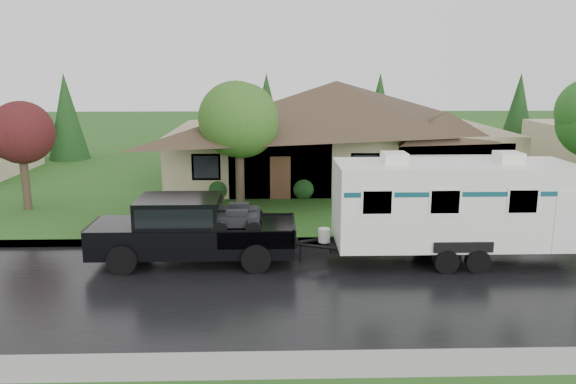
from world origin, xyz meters
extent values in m
plane|color=#275319|center=(0.00, 0.00, 0.00)|extent=(140.00, 140.00, 0.00)
cube|color=black|center=(0.00, -2.00, 0.01)|extent=(140.00, 8.00, 0.01)
cube|color=gray|center=(0.00, 2.25, 0.07)|extent=(140.00, 0.50, 0.15)
cube|color=#275319|center=(0.00, 15.00, 0.07)|extent=(140.00, 26.00, 0.15)
cube|color=#9A8D68|center=(2.00, 14.00, 1.65)|extent=(18.00, 10.00, 3.00)
pyramid|color=#3A2B1F|center=(2.00, 14.00, 5.75)|extent=(19.44, 10.80, 2.60)
cube|color=#9A8D68|center=(7.40, 11.00, 1.50)|extent=(5.76, 4.00, 2.70)
cylinder|color=#382B1E|center=(-3.10, 7.12, 1.41)|extent=(0.40, 0.40, 2.51)
sphere|color=#3B6F24|center=(-3.10, 7.12, 4.16)|extent=(3.47, 3.47, 3.47)
cylinder|color=#382B1E|center=(-12.77, 7.24, 1.21)|extent=(0.36, 0.36, 2.13)
sphere|color=#4D1819|center=(-12.77, 7.24, 3.54)|extent=(2.94, 2.94, 2.94)
sphere|color=#143814|center=(-4.30, 9.30, 0.65)|extent=(1.00, 1.00, 1.00)
sphere|color=#143814|center=(-0.10, 9.30, 0.65)|extent=(1.00, 1.00, 1.00)
sphere|color=#143814|center=(4.10, 9.30, 0.65)|extent=(1.00, 1.00, 1.00)
sphere|color=#143814|center=(8.30, 9.30, 0.65)|extent=(1.00, 1.00, 1.00)
cube|color=black|center=(-4.29, 0.27, 0.87)|extent=(6.70, 2.23, 0.96)
cube|color=black|center=(-6.75, 0.27, 1.17)|extent=(1.79, 2.18, 0.39)
cube|color=black|center=(-4.74, 0.27, 1.73)|extent=(2.68, 2.10, 1.01)
cube|color=black|center=(-4.74, 0.27, 1.79)|extent=(2.46, 2.14, 0.61)
cube|color=black|center=(-2.17, 0.27, 1.09)|extent=(2.46, 2.12, 0.07)
cylinder|color=black|center=(-6.41, -0.82, 0.47)|extent=(0.94, 0.36, 0.94)
cylinder|color=black|center=(-6.41, 1.37, 0.47)|extent=(0.94, 0.36, 0.94)
cylinder|color=black|center=(-2.17, -0.82, 0.47)|extent=(0.94, 0.36, 0.94)
cylinder|color=black|center=(-2.17, 1.37, 0.47)|extent=(0.94, 0.36, 0.94)
cube|color=white|center=(4.41, 0.27, 1.98)|extent=(7.82, 2.68, 2.74)
cube|color=black|center=(4.41, 0.27, 0.45)|extent=(8.27, 1.34, 0.16)
cube|color=#0B414F|center=(4.41, 0.27, 2.58)|extent=(7.66, 2.70, 0.16)
cube|color=white|center=(2.40, 0.27, 3.53)|extent=(0.78, 0.89, 0.36)
cube|color=white|center=(6.20, 0.27, 3.53)|extent=(0.78, 0.89, 0.36)
cylinder|color=black|center=(3.91, -1.05, 0.39)|extent=(0.78, 0.27, 0.78)
cylinder|color=black|center=(3.91, 1.59, 0.39)|extent=(0.78, 0.27, 0.78)
cylinder|color=black|center=(4.91, -1.05, 0.39)|extent=(0.78, 0.27, 0.78)
cylinder|color=black|center=(4.91, 1.59, 0.39)|extent=(0.78, 0.27, 0.78)
camera|label=1|loc=(-1.64, -17.88, 6.39)|focal=35.00mm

